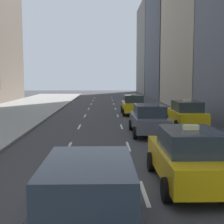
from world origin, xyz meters
name	(u,v)px	position (x,y,z in m)	size (l,w,h in m)	color
sidewalk_left	(8,114)	(-7.00, 27.00, 0.07)	(8.00, 66.00, 0.15)	#9E9E99
lane_markings	(119,120)	(2.60, 23.00, 0.01)	(5.72, 56.00, 0.01)	white
taxi_lead	(188,156)	(4.00, 8.65, 0.88)	(2.02, 4.40, 1.87)	yellow
taxi_second	(133,104)	(4.00, 27.00, 0.88)	(2.02, 4.40, 1.87)	yellow
taxi_fourth	(186,114)	(6.80, 19.63, 0.88)	(2.02, 4.40, 1.87)	yellow
sedan_black_near	(89,204)	(1.20, 5.15, 0.90)	(2.02, 4.62, 1.76)	black
sedan_silver_behind	(149,119)	(4.00, 17.12, 0.88)	(2.02, 4.45, 1.73)	#565B66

